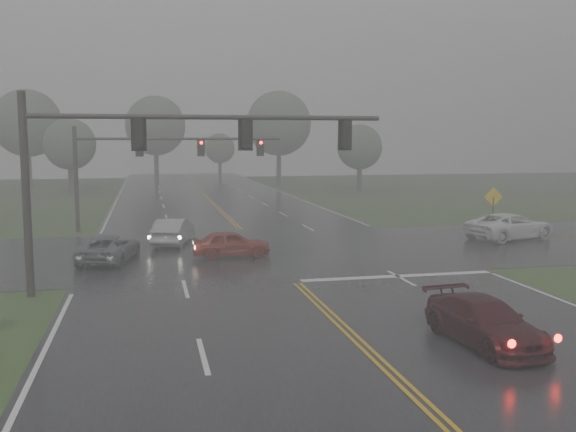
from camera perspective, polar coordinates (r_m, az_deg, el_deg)
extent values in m
cube|color=black|center=(31.93, -1.65, -3.71)|extent=(18.00, 160.00, 0.02)
cube|color=black|center=(33.86, -2.28, -3.11)|extent=(120.00, 14.00, 0.02)
cube|color=silver|center=(27.90, 9.71, -5.35)|extent=(8.50, 0.50, 0.01)
imported|color=black|center=(19.51, 17.03, -10.88)|extent=(2.25, 4.63, 1.30)
imported|color=maroon|center=(32.16, -5.04, -3.66)|extent=(3.92, 1.66, 1.32)
imported|color=#999BA0|center=(36.32, -10.13, -2.53)|extent=(2.66, 4.73, 1.47)
imported|color=#54575C|center=(31.90, -15.55, -3.97)|extent=(3.17, 5.01, 1.29)
imported|color=white|center=(39.89, 19.10, -1.97)|extent=(5.98, 3.99, 1.53)
cylinder|color=black|center=(25.38, -22.25, 1.69)|extent=(0.29, 0.29, 7.58)
cylinder|color=black|center=(25.31, -22.55, 8.35)|extent=(0.19, 0.19, 0.84)
cylinder|color=black|center=(25.05, -6.87, 8.72)|extent=(13.60, 0.19, 0.19)
cube|color=black|center=(24.92, -13.14, 7.15)|extent=(0.36, 0.29, 1.11)
cube|color=black|center=(25.09, -13.13, 7.14)|extent=(0.58, 0.03, 1.32)
cube|color=black|center=(25.21, -3.75, 7.30)|extent=(0.36, 0.29, 1.11)
cube|color=black|center=(25.38, -3.81, 7.30)|extent=(0.58, 0.03, 1.32)
cube|color=black|center=(26.14, 5.19, 7.27)|extent=(0.36, 0.29, 1.11)
cube|color=black|center=(26.30, 5.08, 7.27)|extent=(0.58, 0.03, 1.32)
cylinder|color=black|center=(42.39, -18.31, 3.09)|extent=(0.26, 0.26, 6.67)
cylinder|color=black|center=(42.31, -18.44, 6.59)|extent=(0.17, 0.17, 0.74)
cylinder|color=black|center=(42.15, -9.52, 6.78)|extent=(13.06, 0.17, 0.17)
cube|color=black|center=(42.10, -13.08, 5.95)|extent=(0.31, 0.26, 0.97)
cube|color=black|center=(42.24, -13.07, 5.95)|extent=(0.51, 0.03, 1.16)
cylinder|color=#FF0C05|center=(41.94, -13.09, 6.36)|extent=(0.20, 0.06, 0.20)
cube|color=black|center=(42.24, -7.73, 6.06)|extent=(0.31, 0.26, 0.97)
cube|color=black|center=(42.39, -7.74, 6.06)|extent=(0.51, 0.03, 1.16)
cylinder|color=#FF0C05|center=(42.09, -7.72, 6.48)|extent=(0.20, 0.06, 0.20)
cube|color=black|center=(42.74, -2.45, 6.13)|extent=(0.31, 0.26, 0.97)
cube|color=black|center=(42.89, -2.49, 6.13)|extent=(0.51, 0.03, 1.16)
cylinder|color=#FF0C05|center=(42.59, -2.42, 6.53)|extent=(0.20, 0.06, 0.20)
cylinder|color=black|center=(41.39, 17.75, 0.02)|extent=(0.08, 0.08, 2.33)
cube|color=yellow|center=(41.30, 17.78, 1.63)|extent=(1.23, 0.09, 1.23)
cylinder|color=#31261F|center=(73.05, -18.72, 3.09)|extent=(0.56, 0.56, 3.10)
sphere|color=#405337|center=(72.93, -18.84, 6.06)|extent=(5.51, 5.51, 5.51)
cylinder|color=#31261F|center=(81.25, -0.82, 4.31)|extent=(0.59, 0.59, 4.56)
sphere|color=#405337|center=(81.19, -0.83, 8.24)|extent=(8.11, 8.11, 8.11)
cylinder|color=#31261F|center=(87.68, -11.61, 4.32)|extent=(0.61, 0.61, 4.45)
sphere|color=#405337|center=(87.62, -11.70, 7.87)|extent=(7.91, 7.91, 7.91)
cylinder|color=#31261F|center=(73.96, 6.35, 3.37)|extent=(0.56, 0.56, 2.89)
sphere|color=#405337|center=(73.84, 6.39, 6.11)|extent=(5.15, 5.15, 5.15)
cylinder|color=#31261F|center=(82.89, -22.00, 3.84)|extent=(0.56, 0.56, 4.51)
sphere|color=#405337|center=(82.84, -22.17, 7.65)|extent=(8.02, 8.02, 8.02)
cylinder|color=#31261F|center=(99.66, -6.06, 4.17)|extent=(0.52, 0.52, 2.61)
sphere|color=#405337|center=(99.57, -6.08, 6.01)|extent=(4.64, 4.64, 4.64)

